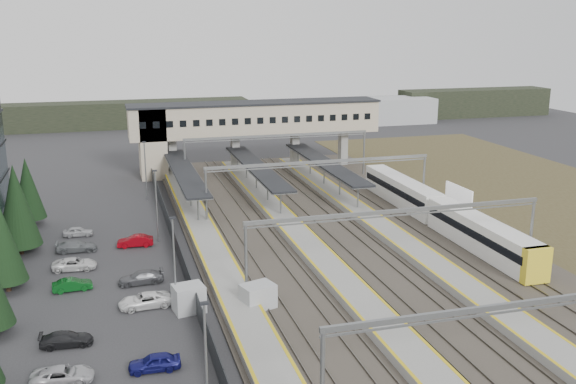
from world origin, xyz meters
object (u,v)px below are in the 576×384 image
object	(u,v)px
relay_cabin_near	(258,297)
relay_cabin_far	(189,298)
footbridge	(239,123)
train	(439,212)
billboard	(458,199)

from	to	relation	value
relay_cabin_near	relay_cabin_far	distance (m)	5.71
footbridge	relay_cabin_far	bearing A→B (deg)	-106.22
relay_cabin_near	train	world-z (taller)	train
relay_cabin_near	billboard	world-z (taller)	billboard
relay_cabin_far	billboard	world-z (taller)	billboard
relay_cabin_far	train	size ratio (longest dim) A/B	0.07
relay_cabin_near	train	distance (m)	30.12
relay_cabin_far	train	bearing A→B (deg)	25.55
relay_cabin_near	billboard	distance (m)	32.83
relay_cabin_far	train	distance (m)	34.38
relay_cabin_near	train	xyz separation A→B (m)	(25.44, 16.10, 0.80)
relay_cabin_near	footbridge	distance (m)	53.08
footbridge	train	world-z (taller)	footbridge
relay_cabin_near	footbridge	world-z (taller)	footbridge
relay_cabin_near	footbridge	size ratio (longest dim) A/B	0.08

